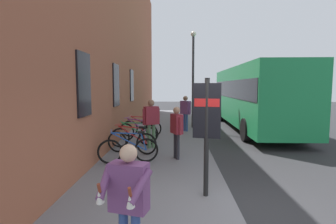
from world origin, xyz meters
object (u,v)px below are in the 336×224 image
at_px(bicycle_far_end, 138,132).
at_px(pedestrian_by_facade, 151,119).
at_px(bicycle_leaning_wall, 129,150).
at_px(bicycle_by_door, 142,128).
at_px(city_bus, 253,94).
at_px(transit_info_sign, 207,118).
at_px(bicycle_end_of_row, 132,142).
at_px(bicycle_mid_rack, 134,136).
at_px(tourist_with_hotdogs, 128,195).
at_px(pedestrian_crossing_street, 177,127).
at_px(pedestrian_near_bus, 185,110).
at_px(street_lamp, 193,71).

relative_size(bicycle_far_end, pedestrian_by_facade, 0.97).
relative_size(bicycle_leaning_wall, bicycle_by_door, 0.98).
bearing_deg(bicycle_leaning_wall, city_bus, -37.97).
bearing_deg(transit_info_sign, bicycle_end_of_row, 32.08).
bearing_deg(bicycle_mid_rack, tourist_with_hotdogs, -171.35).
height_order(pedestrian_crossing_street, tourist_with_hotdogs, pedestrian_crossing_street).
bearing_deg(bicycle_by_door, transit_info_sign, -161.09).
bearing_deg(pedestrian_crossing_street, pedestrian_near_bus, -4.79).
distance_m(bicycle_far_end, bicycle_by_door, 1.04).
height_order(bicycle_end_of_row, pedestrian_near_bus, pedestrian_near_bus).
distance_m(pedestrian_near_bus, street_lamp, 2.33).
xyz_separation_m(bicycle_mid_rack, bicycle_by_door, (1.92, -0.02, 0.00)).
relative_size(bicycle_mid_rack, tourist_with_hotdogs, 1.08).
height_order(bicycle_far_end, street_lamp, street_lamp).
xyz_separation_m(bicycle_far_end, pedestrian_near_bus, (2.57, -1.99, 0.68)).
bearing_deg(bicycle_end_of_row, pedestrian_crossing_street, -111.15).
bearing_deg(street_lamp, pedestrian_crossing_street, 172.17).
relative_size(city_bus, pedestrian_near_bus, 5.99).
bearing_deg(pedestrian_crossing_street, bicycle_far_end, 32.13).
bearing_deg(bicycle_mid_rack, bicycle_by_door, -0.53).
relative_size(bicycle_by_door, pedestrian_crossing_street, 1.10).
distance_m(bicycle_leaning_wall, transit_info_sign, 3.24).
xyz_separation_m(transit_info_sign, pedestrian_near_bus, (7.84, 0.18, -0.53)).
height_order(bicycle_far_end, pedestrian_near_bus, pedestrian_near_bus).
distance_m(bicycle_end_of_row, bicycle_mid_rack, 1.05).
xyz_separation_m(bicycle_far_end, tourist_with_hotdogs, (-7.56, -1.01, 0.58)).
height_order(bicycle_far_end, pedestrian_crossing_street, pedestrian_crossing_street).
distance_m(bicycle_far_end, pedestrian_crossing_street, 3.00).
distance_m(transit_info_sign, street_lamp, 9.12).
relative_size(bicycle_end_of_row, tourist_with_hotdogs, 1.10).
bearing_deg(bicycle_far_end, pedestrian_near_bus, -37.74).
bearing_deg(street_lamp, transit_info_sign, 178.41).
bearing_deg(pedestrian_near_bus, bicycle_mid_rack, 149.91).
distance_m(pedestrian_near_bus, tourist_with_hotdogs, 10.18).
bearing_deg(city_bus, transit_info_sign, 159.22).
xyz_separation_m(pedestrian_by_facade, pedestrian_crossing_street, (-1.41, -0.92, -0.09)).
relative_size(bicycle_end_of_row, city_bus, 0.16).
height_order(bicycle_leaning_wall, bicycle_far_end, same).
bearing_deg(transit_info_sign, pedestrian_near_bus, 1.33).
xyz_separation_m(pedestrian_near_bus, tourist_with_hotdogs, (-10.14, 0.98, -0.10)).
bearing_deg(tourist_with_hotdogs, bicycle_leaning_wall, 10.49).
relative_size(bicycle_mid_rack, pedestrian_by_facade, 0.97).
height_order(bicycle_end_of_row, bicycle_mid_rack, same).
bearing_deg(city_bus, bicycle_far_end, 125.54).
height_order(bicycle_mid_rack, city_bus, city_bus).
bearing_deg(bicycle_by_door, pedestrian_near_bus, -52.34).
relative_size(bicycle_far_end, street_lamp, 0.33).
relative_size(pedestrian_crossing_street, tourist_with_hotdogs, 1.03).
distance_m(city_bus, tourist_with_hotdogs, 12.59).
xyz_separation_m(bicycle_leaning_wall, bicycle_end_of_row, (1.11, 0.10, 0.00)).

